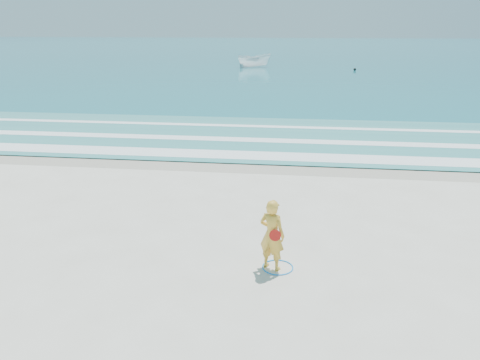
# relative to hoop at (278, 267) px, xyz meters

# --- Properties ---
(ground) EXTENTS (400.00, 400.00, 0.00)m
(ground) POSITION_rel_hoop_xyz_m (-2.02, -0.51, -0.01)
(ground) COLOR silver
(ground) RESTS_ON ground
(wet_sand) EXTENTS (400.00, 2.40, 0.00)m
(wet_sand) POSITION_rel_hoop_xyz_m (-2.02, 8.49, -0.01)
(wet_sand) COLOR #B2A893
(wet_sand) RESTS_ON ground
(ocean) EXTENTS (400.00, 190.00, 0.04)m
(ocean) POSITION_rel_hoop_xyz_m (-2.02, 104.49, 0.01)
(ocean) COLOR #19727F
(ocean) RESTS_ON ground
(shallow) EXTENTS (400.00, 10.00, 0.01)m
(shallow) POSITION_rel_hoop_xyz_m (-2.02, 13.49, 0.03)
(shallow) COLOR #59B7AD
(shallow) RESTS_ON ocean
(foam_near) EXTENTS (400.00, 1.40, 0.01)m
(foam_near) POSITION_rel_hoop_xyz_m (-2.02, 9.79, 0.04)
(foam_near) COLOR white
(foam_near) RESTS_ON shallow
(foam_mid) EXTENTS (400.00, 0.90, 0.01)m
(foam_mid) POSITION_rel_hoop_xyz_m (-2.02, 12.69, 0.04)
(foam_mid) COLOR white
(foam_mid) RESTS_ON shallow
(foam_far) EXTENTS (400.00, 0.60, 0.01)m
(foam_far) POSITION_rel_hoop_xyz_m (-2.02, 15.99, 0.04)
(foam_far) COLOR white
(foam_far) RESTS_ON shallow
(hoop) EXTENTS (0.96, 0.96, 0.03)m
(hoop) POSITION_rel_hoop_xyz_m (0.00, 0.00, 0.00)
(hoop) COLOR #0D85EA
(hoop) RESTS_ON ground
(boat) EXTENTS (4.92, 3.37, 1.78)m
(boat) POSITION_rel_hoop_xyz_m (-5.89, 54.04, 0.92)
(boat) COLOR white
(boat) RESTS_ON ocean
(buoy) EXTENTS (0.34, 0.34, 0.34)m
(buoy) POSITION_rel_hoop_xyz_m (6.98, 50.85, 0.20)
(buoy) COLOR black
(buoy) RESTS_ON ocean
(woman) EXTENTS (0.75, 0.64, 1.74)m
(woman) POSITION_rel_hoop_xyz_m (-0.15, -0.03, 0.86)
(woman) COLOR gold
(woman) RESTS_ON ground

